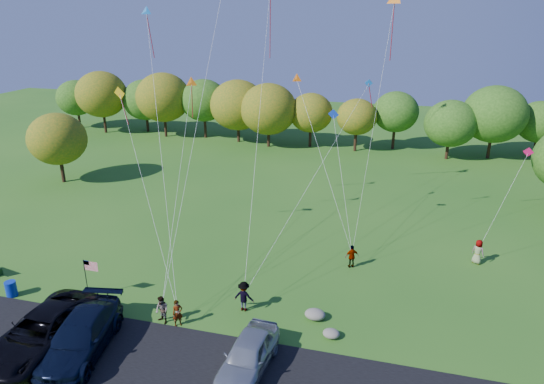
{
  "coord_description": "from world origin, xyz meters",
  "views": [
    {
      "loc": [
        10.05,
        -20.99,
        16.21
      ],
      "look_at": [
        2.86,
        6.0,
        5.68
      ],
      "focal_mm": 32.0,
      "sensor_mm": 36.0,
      "label": 1
    }
  ],
  "objects_px": {
    "minivan_silver": "(248,355)",
    "flyer_d": "(352,256)",
    "minivan_dark": "(43,332)",
    "flyer_a": "(178,313)",
    "flyer_b": "(162,310)",
    "flyer_c": "(244,296)",
    "flyer_e": "(478,252)",
    "minivan_navy": "(80,336)",
    "trash_barrel": "(11,289)"
  },
  "relations": [
    {
      "from": "flyer_a",
      "to": "flyer_b",
      "type": "relative_size",
      "value": 0.96
    },
    {
      "from": "flyer_c",
      "to": "trash_barrel",
      "type": "height_order",
      "value": "flyer_c"
    },
    {
      "from": "minivan_silver",
      "to": "trash_barrel",
      "type": "xyz_separation_m",
      "value": [
        -15.75,
        2.47,
        -0.41
      ]
    },
    {
      "from": "flyer_d",
      "to": "flyer_e",
      "type": "bearing_deg",
      "value": 171.32
    },
    {
      "from": "minivan_navy",
      "to": "flyer_b",
      "type": "xyz_separation_m",
      "value": [
        2.75,
        3.32,
        -0.17
      ]
    },
    {
      "from": "minivan_navy",
      "to": "flyer_d",
      "type": "height_order",
      "value": "minivan_navy"
    },
    {
      "from": "flyer_d",
      "to": "minivan_silver",
      "type": "bearing_deg",
      "value": 44.54
    },
    {
      "from": "minivan_silver",
      "to": "flyer_e",
      "type": "distance_m",
      "value": 18.37
    },
    {
      "from": "flyer_b",
      "to": "flyer_c",
      "type": "distance_m",
      "value": 4.59
    },
    {
      "from": "minivan_dark",
      "to": "flyer_a",
      "type": "relative_size",
      "value": 4.42
    },
    {
      "from": "minivan_silver",
      "to": "flyer_d",
      "type": "bearing_deg",
      "value": 75.67
    },
    {
      "from": "minivan_silver",
      "to": "flyer_a",
      "type": "xyz_separation_m",
      "value": [
        -4.77,
        2.37,
        -0.11
      ]
    },
    {
      "from": "flyer_a",
      "to": "flyer_d",
      "type": "relative_size",
      "value": 0.96
    },
    {
      "from": "flyer_e",
      "to": "flyer_c",
      "type": "bearing_deg",
      "value": 69.73
    },
    {
      "from": "minivan_navy",
      "to": "flyer_b",
      "type": "bearing_deg",
      "value": 40.33
    },
    {
      "from": "minivan_navy",
      "to": "flyer_d",
      "type": "relative_size",
      "value": 3.92
    },
    {
      "from": "minivan_navy",
      "to": "flyer_c",
      "type": "relative_size",
      "value": 3.5
    },
    {
      "from": "flyer_a",
      "to": "flyer_e",
      "type": "height_order",
      "value": "flyer_e"
    },
    {
      "from": "minivan_silver",
      "to": "flyer_a",
      "type": "bearing_deg",
      "value": 157.36
    },
    {
      "from": "minivan_dark",
      "to": "flyer_b",
      "type": "height_order",
      "value": "minivan_dark"
    },
    {
      "from": "flyer_c",
      "to": "flyer_a",
      "type": "bearing_deg",
      "value": 40.11
    },
    {
      "from": "flyer_d",
      "to": "flyer_a",
      "type": "bearing_deg",
      "value": 19.08
    },
    {
      "from": "flyer_b",
      "to": "trash_barrel",
      "type": "height_order",
      "value": "flyer_b"
    },
    {
      "from": "minivan_dark",
      "to": "flyer_b",
      "type": "bearing_deg",
      "value": 37.32
    },
    {
      "from": "flyer_a",
      "to": "flyer_d",
      "type": "distance_m",
      "value": 12.27
    },
    {
      "from": "flyer_c",
      "to": "flyer_d",
      "type": "xyz_separation_m",
      "value": [
        5.43,
        6.57,
        -0.1
      ]
    },
    {
      "from": "flyer_b",
      "to": "trash_barrel",
      "type": "bearing_deg",
      "value": -153.39
    },
    {
      "from": "flyer_b",
      "to": "flyer_c",
      "type": "height_order",
      "value": "flyer_c"
    },
    {
      "from": "flyer_d",
      "to": "trash_barrel",
      "type": "relative_size",
      "value": 1.68
    },
    {
      "from": "minivan_dark",
      "to": "trash_barrel",
      "type": "relative_size",
      "value": 7.13
    },
    {
      "from": "minivan_silver",
      "to": "trash_barrel",
      "type": "relative_size",
      "value": 5.07
    },
    {
      "from": "trash_barrel",
      "to": "flyer_e",
      "type": "bearing_deg",
      "value": 22.68
    },
    {
      "from": "minivan_navy",
      "to": "trash_barrel",
      "type": "bearing_deg",
      "value": 144.8
    },
    {
      "from": "minivan_silver",
      "to": "flyer_c",
      "type": "height_order",
      "value": "flyer_c"
    },
    {
      "from": "minivan_dark",
      "to": "flyer_d",
      "type": "relative_size",
      "value": 4.24
    },
    {
      "from": "flyer_c",
      "to": "flyer_e",
      "type": "height_order",
      "value": "flyer_c"
    },
    {
      "from": "flyer_d",
      "to": "flyer_e",
      "type": "relative_size",
      "value": 0.94
    },
    {
      "from": "minivan_dark",
      "to": "trash_barrel",
      "type": "distance_m",
      "value": 6.4
    },
    {
      "from": "flyer_d",
      "to": "trash_barrel",
      "type": "bearing_deg",
      "value": -3.0
    },
    {
      "from": "minivan_navy",
      "to": "flyer_c",
      "type": "xyz_separation_m",
      "value": [
        6.71,
        5.64,
        -0.07
      ]
    },
    {
      "from": "flyer_d",
      "to": "trash_barrel",
      "type": "height_order",
      "value": "flyer_d"
    },
    {
      "from": "flyer_b",
      "to": "flyer_e",
      "type": "relative_size",
      "value": 0.94
    },
    {
      "from": "minivan_silver",
      "to": "flyer_a",
      "type": "height_order",
      "value": "minivan_silver"
    },
    {
      "from": "flyer_b",
      "to": "flyer_e",
      "type": "bearing_deg",
      "value": 60.71
    },
    {
      "from": "minivan_navy",
      "to": "flyer_b",
      "type": "height_order",
      "value": "minivan_navy"
    },
    {
      "from": "flyer_e",
      "to": "trash_barrel",
      "type": "distance_m",
      "value": 29.94
    },
    {
      "from": "flyer_a",
      "to": "minivan_dark",
      "type": "bearing_deg",
      "value": 170.41
    },
    {
      "from": "flyer_b",
      "to": "flyer_e",
      "type": "distance_m",
      "value": 21.08
    },
    {
      "from": "flyer_a",
      "to": "flyer_b",
      "type": "height_order",
      "value": "flyer_b"
    },
    {
      "from": "flyer_a",
      "to": "flyer_b",
      "type": "distance_m",
      "value": 0.93
    }
  ]
}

